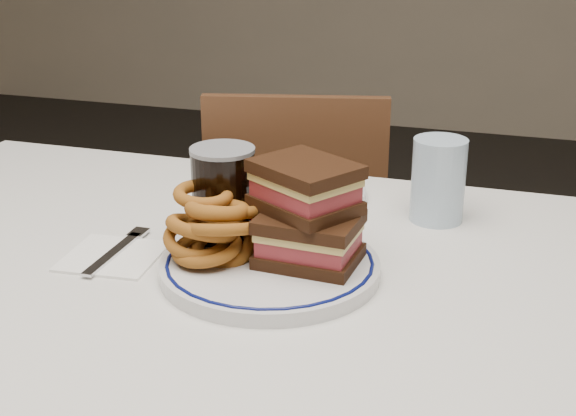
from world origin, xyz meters
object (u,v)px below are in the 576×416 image
(main_plate, at_px, (270,266))
(reuben_sandwich, at_px, (307,213))
(chair_far, at_px, (298,247))
(beer_mug, at_px, (226,199))
(far_plate, at_px, (281,191))

(main_plate, relative_size, reuben_sandwich, 1.81)
(reuben_sandwich, bearing_deg, chair_far, 107.68)
(beer_mug, bearing_deg, chair_far, 98.28)
(main_plate, xyz_separation_m, far_plate, (-0.08, 0.28, -0.00))
(main_plate, height_order, beer_mug, beer_mug)
(main_plate, xyz_separation_m, beer_mug, (-0.08, 0.06, 0.06))
(reuben_sandwich, height_order, beer_mug, reuben_sandwich)
(main_plate, xyz_separation_m, reuben_sandwich, (0.04, 0.02, 0.07))
(chair_far, distance_m, main_plate, 0.81)
(chair_far, height_order, far_plate, chair_far)
(chair_far, relative_size, far_plate, 3.01)
(main_plate, bearing_deg, reuben_sandwich, 24.76)
(chair_far, bearing_deg, main_plate, -76.03)
(chair_far, height_order, beer_mug, beer_mug)
(chair_far, distance_m, beer_mug, 0.77)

